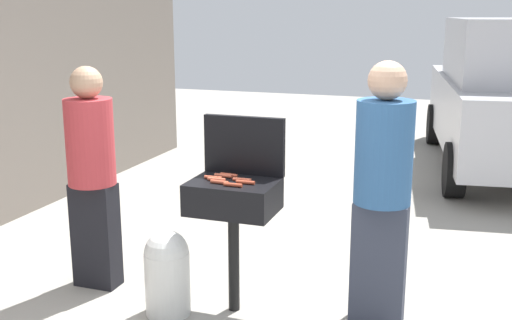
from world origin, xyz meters
name	(u,v)px	position (x,y,z in m)	size (l,w,h in m)	color
ground_plane	(241,320)	(0.00, 0.00, 0.00)	(24.00, 24.00, 0.00)	#9E998E
bbq_grill	(233,202)	(-0.10, 0.14, 0.82)	(0.60, 0.44, 0.96)	black
grill_lid_open	(244,145)	(-0.10, 0.36, 1.17)	(0.60, 0.05, 0.42)	black
hot_dog_0	(229,175)	(-0.18, 0.24, 0.97)	(0.03, 0.03, 0.13)	#B74C33
hot_dog_1	(223,176)	(-0.21, 0.21, 0.97)	(0.03, 0.03, 0.13)	#C6593D
hot_dog_2	(217,179)	(-0.21, 0.10, 0.97)	(0.03, 0.03, 0.13)	#C6593D
hot_dog_3	(245,182)	(0.00, 0.10, 0.97)	(0.03, 0.03, 0.13)	#AD4228
hot_dog_4	(220,182)	(-0.17, 0.05, 0.97)	(0.03, 0.03, 0.13)	#B74C33
hot_dog_5	(242,180)	(-0.05, 0.16, 0.97)	(0.03, 0.03, 0.13)	#C6593D
hot_dog_6	(233,185)	(-0.06, 0.01, 0.97)	(0.03, 0.03, 0.13)	#AD4228
hot_dog_7	(213,178)	(-0.25, 0.14, 0.97)	(0.03, 0.03, 0.13)	#B74C33
propane_tank	(167,271)	(-0.53, -0.07, 0.32)	(0.32, 0.32, 0.62)	silver
person_left	(92,170)	(-1.27, 0.18, 0.93)	(0.36, 0.36, 1.72)	black
person_right	(382,186)	(0.89, 0.30, 0.98)	(0.38, 0.38, 1.80)	#333847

